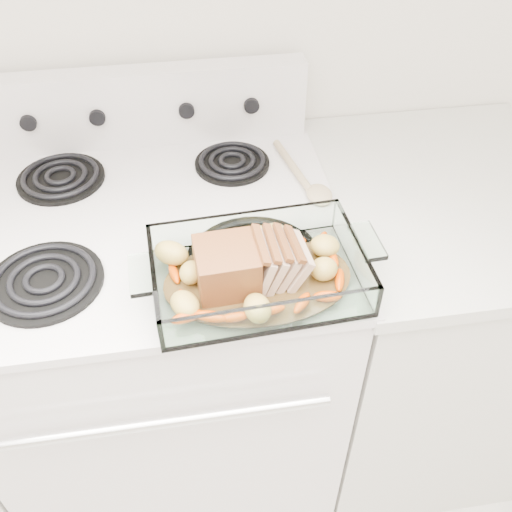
{
  "coord_description": "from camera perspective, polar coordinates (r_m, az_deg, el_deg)",
  "views": [
    {
      "loc": [
        0.08,
        0.73,
        1.68
      ],
      "look_at": [
        0.19,
        1.45,
        0.99
      ],
      "focal_mm": 40.0,
      "sensor_mm": 36.0,
      "label": 1
    }
  ],
  "objects": [
    {
      "name": "pork_roast",
      "position": [
        0.98,
        -1.42,
        -0.94
      ],
      "size": [
        0.19,
        0.1,
        0.08
      ],
      "rotation": [
        0.0,
        0.0,
        -0.32
      ],
      "color": "brown",
      "rests_on": "baking_dish"
    },
    {
      "name": "electric_range",
      "position": [
        1.51,
        -8.37,
        -9.48
      ],
      "size": [
        0.78,
        0.7,
        1.12
      ],
      "color": "silver",
      "rests_on": "ground"
    },
    {
      "name": "counter_right",
      "position": [
        1.63,
        15.74,
        -6.69
      ],
      "size": [
        0.58,
        0.68,
        0.93
      ],
      "color": "silver",
      "rests_on": "ground"
    },
    {
      "name": "roast_vegetables",
      "position": [
        1.02,
        -0.32,
        -0.39
      ],
      "size": [
        0.33,
        0.18,
        0.04
      ],
      "rotation": [
        0.0,
        0.0,
        0.34
      ],
      "color": "#DF4800",
      "rests_on": "baking_dish"
    },
    {
      "name": "baking_dish",
      "position": [
        1.0,
        0.18,
        -1.98
      ],
      "size": [
        0.36,
        0.24,
        0.07
      ],
      "rotation": [
        0.0,
        0.0,
        0.05
      ],
      "color": "white",
      "rests_on": "electric_range"
    },
    {
      "name": "wooden_spoon",
      "position": [
        1.25,
        5.14,
        7.46
      ],
      "size": [
        0.09,
        0.25,
        0.02
      ],
      "rotation": [
        0.0,
        0.0,
        0.19
      ],
      "color": "tan",
      "rests_on": "electric_range"
    }
  ]
}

